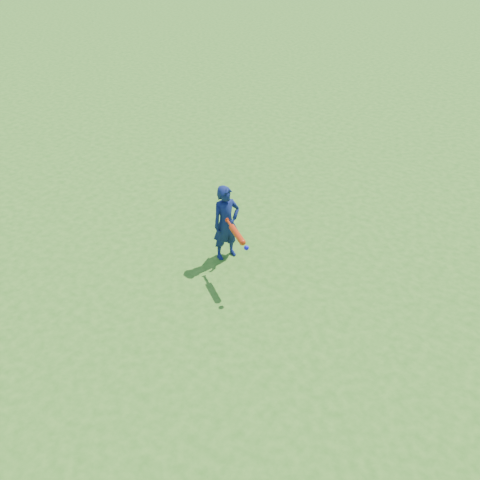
{
  "coord_description": "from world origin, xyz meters",
  "views": [
    {
      "loc": [
        3.78,
        -4.33,
        4.43
      ],
      "look_at": [
        0.66,
        0.19,
        0.59
      ],
      "focal_mm": 40.0,
      "sensor_mm": 36.0,
      "label": 1
    }
  ],
  "objects": [
    {
      "name": "ground",
      "position": [
        0.0,
        0.0,
        0.0
      ],
      "size": [
        80.0,
        80.0,
        0.0
      ],
      "primitive_type": "plane",
      "color": "#326F1A",
      "rests_on": "ground"
    },
    {
      "name": "bat_swing",
      "position": [
        0.67,
        0.13,
        0.69
      ],
      "size": [
        0.6,
        0.42,
        0.08
      ],
      "rotation": [
        0.0,
        0.0,
        -0.59
      ],
      "color": "red",
      "rests_on": "ground"
    },
    {
      "name": "child",
      "position": [
        0.25,
        0.47,
        0.54
      ],
      "size": [
        0.4,
        0.47,
        1.08
      ],
      "primitive_type": "imported",
      "rotation": [
        0.0,
        0.0,
        1.15
      ],
      "color": "#101B4E",
      "rests_on": "ground"
    }
  ]
}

